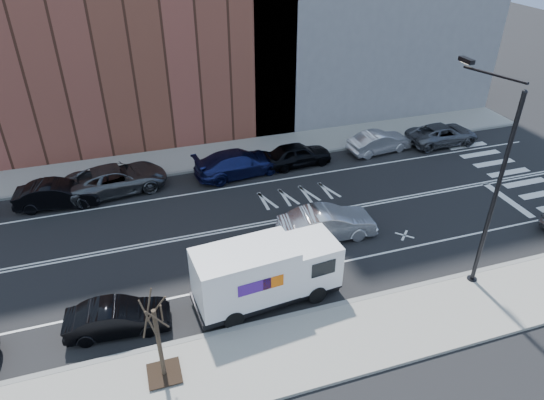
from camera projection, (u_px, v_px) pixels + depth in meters
ground at (275, 221)px, 26.30m from camera, size 120.00×120.00×0.00m
sidewalk_near at (345, 339)px, 19.14m from camera, size 44.00×3.60×0.15m
sidewalk_far at (236, 152)px, 33.39m from camera, size 44.00×3.60×0.15m
curb_near at (327, 308)px, 20.59m from camera, size 44.00×0.25×0.17m
curb_far at (242, 164)px, 31.93m from camera, size 44.00×0.25×0.17m
crosswalk at (517, 178)px, 30.48m from camera, size 3.00×14.00×0.01m
road_markings at (275, 221)px, 26.30m from camera, size 40.00×8.60×0.01m
streetlight at (490, 180)px, 19.86m from camera, size 0.44×4.02×9.34m
street_tree at (160, 350)px, 16.91m from camera, size 1.20×1.20×3.75m
fedex_van at (266, 272)px, 20.38m from camera, size 6.46×2.67×2.88m
far_parked_b at (57, 194)px, 27.28m from camera, size 4.70×2.07×1.50m
far_parked_c at (117, 179)px, 28.67m from camera, size 6.14×3.46×1.62m
far_parked_d at (238, 163)px, 30.42m from camera, size 5.81×2.95×1.62m
far_parked_e at (297, 154)px, 31.56m from camera, size 4.57×2.07×1.52m
far_parked_f at (379, 142)px, 33.24m from camera, size 4.61×2.06×1.47m
far_parked_g at (443, 134)px, 34.41m from camera, size 5.15×2.38×1.43m
driving_sedan at (327, 224)px, 24.68m from camera, size 5.06×1.99×1.64m
near_parked_rear_a at (118, 318)px, 19.29m from camera, size 4.19×1.78×1.34m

